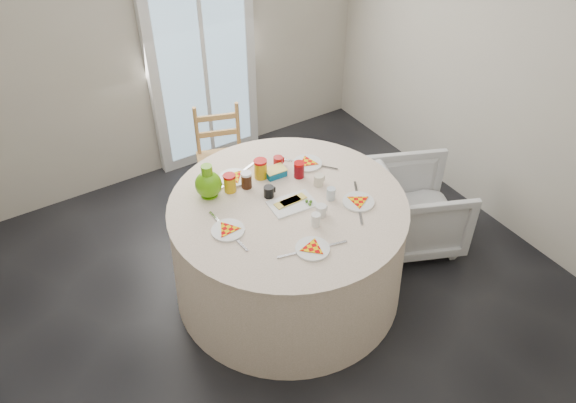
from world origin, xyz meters
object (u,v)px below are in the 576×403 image
armchair (416,201)px  green_pitcher (208,185)px  wooden_chair (222,158)px  table (288,249)px

armchair → green_pitcher: size_ratio=3.05×
green_pitcher → wooden_chair: bearing=41.8°
wooden_chair → armchair: (1.05, -1.20, -0.08)m
wooden_chair → armchair: wooden_chair is taller
green_pitcher → table: bearing=-59.1°
wooden_chair → armchair: 1.60m
wooden_chair → green_pitcher: size_ratio=3.83×
wooden_chair → table: bearing=-73.7°
table → armchair: table is taller
table → green_pitcher: bearing=138.5°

